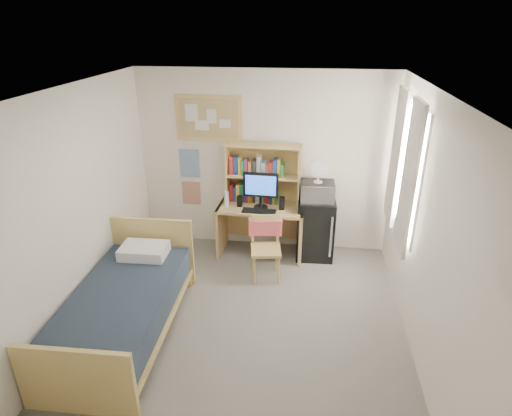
# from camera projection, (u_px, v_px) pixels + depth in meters

# --- Properties ---
(floor) EXTENTS (3.60, 4.20, 0.02)m
(floor) POSITION_uv_depth(u_px,v_px,m) (243.00, 333.00, 4.76)
(floor) COLOR gray
(floor) RESTS_ON ground
(ceiling) EXTENTS (3.60, 4.20, 0.02)m
(ceiling) POSITION_uv_depth(u_px,v_px,m) (239.00, 94.00, 3.69)
(ceiling) COLOR silver
(ceiling) RESTS_ON wall_back
(wall_back) EXTENTS (3.60, 0.04, 2.60)m
(wall_back) POSITION_uv_depth(u_px,v_px,m) (264.00, 163.00, 6.13)
(wall_back) COLOR white
(wall_back) RESTS_ON floor
(wall_front) EXTENTS (3.60, 0.04, 2.60)m
(wall_front) POSITION_uv_depth(u_px,v_px,m) (180.00, 400.00, 2.32)
(wall_front) COLOR white
(wall_front) RESTS_ON floor
(wall_left) EXTENTS (0.04, 4.20, 2.60)m
(wall_left) POSITION_uv_depth(u_px,v_px,m) (70.00, 218.00, 4.43)
(wall_left) COLOR white
(wall_left) RESTS_ON floor
(wall_right) EXTENTS (0.04, 4.20, 2.60)m
(wall_right) POSITION_uv_depth(u_px,v_px,m) (430.00, 239.00, 4.02)
(wall_right) COLOR white
(wall_right) RESTS_ON floor
(window_unit) EXTENTS (0.10, 1.40, 1.70)m
(window_unit) POSITION_uv_depth(u_px,v_px,m) (405.00, 168.00, 4.99)
(window_unit) COLOR white
(window_unit) RESTS_ON wall_right
(curtain_left) EXTENTS (0.04, 0.55, 1.70)m
(curtain_left) POSITION_uv_depth(u_px,v_px,m) (409.00, 179.00, 4.63)
(curtain_left) COLOR silver
(curtain_left) RESTS_ON wall_right
(curtain_right) EXTENTS (0.04, 0.55, 1.70)m
(curtain_right) POSITION_uv_depth(u_px,v_px,m) (396.00, 157.00, 5.35)
(curtain_right) COLOR silver
(curtain_right) RESTS_ON wall_right
(bulletin_board) EXTENTS (0.94, 0.03, 0.64)m
(bulletin_board) POSITION_uv_depth(u_px,v_px,m) (209.00, 118.00, 5.95)
(bulletin_board) COLOR tan
(bulletin_board) RESTS_ON wall_back
(poster_wave) EXTENTS (0.30, 0.01, 0.42)m
(poster_wave) POSITION_uv_depth(u_px,v_px,m) (189.00, 163.00, 6.26)
(poster_wave) COLOR #264F98
(poster_wave) RESTS_ON wall_back
(poster_japan) EXTENTS (0.28, 0.01, 0.36)m
(poster_japan) POSITION_uv_depth(u_px,v_px,m) (191.00, 193.00, 6.45)
(poster_japan) COLOR #BE4221
(poster_japan) RESTS_ON wall_back
(desk) EXTENTS (1.24, 0.66, 0.76)m
(desk) POSITION_uv_depth(u_px,v_px,m) (261.00, 230.00, 6.21)
(desk) COLOR #DBB16A
(desk) RESTS_ON floor
(desk_chair) EXTENTS (0.48, 0.48, 0.85)m
(desk_chair) POSITION_uv_depth(u_px,v_px,m) (266.00, 249.00, 5.60)
(desk_chair) COLOR #DABA67
(desk_chair) RESTS_ON floor
(mini_fridge) EXTENTS (0.54, 0.54, 0.88)m
(mini_fridge) POSITION_uv_depth(u_px,v_px,m) (315.00, 228.00, 6.13)
(mini_fridge) COLOR black
(mini_fridge) RESTS_ON floor
(bed) EXTENTS (1.06, 2.05, 0.56)m
(bed) POSITION_uv_depth(u_px,v_px,m) (124.00, 313.00, 4.62)
(bed) COLOR #1C2632
(bed) RESTS_ON floor
(hutch) EXTENTS (1.06, 0.31, 0.86)m
(hutch) POSITION_uv_depth(u_px,v_px,m) (263.00, 174.00, 6.01)
(hutch) COLOR #DBB16A
(hutch) RESTS_ON desk
(monitor) EXTENTS (0.49, 0.06, 0.52)m
(monitor) POSITION_uv_depth(u_px,v_px,m) (261.00, 191.00, 5.89)
(monitor) COLOR black
(monitor) RESTS_ON desk
(keyboard) EXTENTS (0.47, 0.17, 0.02)m
(keyboard) POSITION_uv_depth(u_px,v_px,m) (259.00, 211.00, 5.87)
(keyboard) COLOR black
(keyboard) RESTS_ON desk
(speaker_left) EXTENTS (0.07, 0.07, 0.16)m
(speaker_left) POSITION_uv_depth(u_px,v_px,m) (240.00, 201.00, 6.01)
(speaker_left) COLOR black
(speaker_left) RESTS_ON desk
(speaker_right) EXTENTS (0.08, 0.08, 0.18)m
(speaker_right) POSITION_uv_depth(u_px,v_px,m) (282.00, 203.00, 5.91)
(speaker_right) COLOR black
(speaker_right) RESTS_ON desk
(water_bottle) EXTENTS (0.07, 0.07, 0.23)m
(water_bottle) POSITION_uv_depth(u_px,v_px,m) (226.00, 199.00, 5.99)
(water_bottle) COLOR white
(water_bottle) RESTS_ON desk
(hoodie) EXTENTS (0.46, 0.20, 0.21)m
(hoodie) POSITION_uv_depth(u_px,v_px,m) (265.00, 227.00, 5.69)
(hoodie) COLOR #DE545C
(hoodie) RESTS_ON desk_chair
(microwave) EXTENTS (0.47, 0.36, 0.26)m
(microwave) POSITION_uv_depth(u_px,v_px,m) (317.00, 191.00, 5.88)
(microwave) COLOR #BBBABF
(microwave) RESTS_ON mini_fridge
(desk_fan) EXTENTS (0.25, 0.25, 0.30)m
(desk_fan) POSITION_uv_depth(u_px,v_px,m) (319.00, 172.00, 5.77)
(desk_fan) COLOR white
(desk_fan) RESTS_ON microwave
(pillow) EXTENTS (0.56, 0.40, 0.13)m
(pillow) POSITION_uv_depth(u_px,v_px,m) (144.00, 251.00, 5.16)
(pillow) COLOR white
(pillow) RESTS_ON bed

